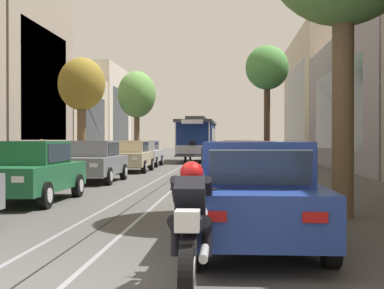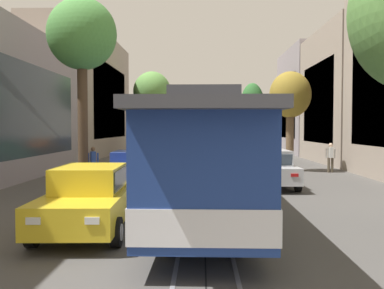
{
  "view_description": "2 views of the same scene",
  "coord_description": "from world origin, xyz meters",
  "px_view_note": "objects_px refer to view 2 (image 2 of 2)",
  "views": [
    {
      "loc": [
        2.34,
        -5.28,
        1.61
      ],
      "look_at": [
        0.21,
        26.03,
        1.35
      ],
      "focal_mm": 50.5,
      "sensor_mm": 36.0,
      "label": 1
    },
    {
      "loc": [
        0.07,
        45.18,
        2.52
      ],
      "look_at": [
        0.78,
        15.29,
        1.31
      ],
      "focal_mm": 39.45,
      "sensor_mm": 36.0,
      "label": 2
    }
  ],
  "objects_px": {
    "parked_car_green_mid_right": "(163,152)",
    "cable_car_trolley": "(205,163)",
    "parked_car_grey_near_left": "(230,144)",
    "street_tree_kerb_left_near": "(252,106)",
    "parked_car_navy_fourth_right": "(152,159)",
    "parked_car_orange_second_right": "(171,148)",
    "parked_car_grey_mid_left": "(242,151)",
    "parked_car_yellow_sixth_right": "(89,199)",
    "parked_car_silver_fifth_left": "(270,168)",
    "motorcycle_with_rider": "(184,145)",
    "parked_car_blue_fifth_right": "(133,171)",
    "parked_car_blue_near_right": "(175,145)",
    "pedestrian_crossing_far": "(331,156)",
    "parked_car_beige_fourth_left": "(250,158)",
    "pedestrian_on_right_pavement": "(93,161)",
    "street_tree_kerb_right_second": "(82,38)",
    "parked_car_green_second_left": "(235,147)",
    "street_tree_kerb_left_second": "(290,97)",
    "street_tree_kerb_right_near": "(152,92)",
    "pedestrian_on_left_pavement": "(131,145)"
  },
  "relations": [
    {
      "from": "motorcycle_with_rider",
      "to": "parked_car_grey_near_left",
      "type": "bearing_deg",
      "value": 158.06
    },
    {
      "from": "parked_car_green_mid_right",
      "to": "cable_car_trolley",
      "type": "bearing_deg",
      "value": 98.35
    },
    {
      "from": "street_tree_kerb_left_second",
      "to": "parked_car_grey_mid_left",
      "type": "bearing_deg",
      "value": -70.49
    },
    {
      "from": "parked_car_blue_fifth_right",
      "to": "street_tree_kerb_right_near",
      "type": "xyz_separation_m",
      "value": [
        1.9,
        -22.53,
        4.97
      ]
    },
    {
      "from": "parked_car_green_mid_right",
      "to": "parked_car_navy_fourth_right",
      "type": "distance_m",
      "value": 7.15
    },
    {
      "from": "parked_car_blue_fifth_right",
      "to": "pedestrian_on_right_pavement",
      "type": "bearing_deg",
      "value": -56.79
    },
    {
      "from": "parked_car_grey_mid_left",
      "to": "parked_car_yellow_sixth_right",
      "type": "height_order",
      "value": "same"
    },
    {
      "from": "street_tree_kerb_right_near",
      "to": "cable_car_trolley",
      "type": "distance_m",
      "value": 29.46
    },
    {
      "from": "parked_car_blue_near_right",
      "to": "street_tree_kerb_right_near",
      "type": "relative_size",
      "value": 0.57
    },
    {
      "from": "street_tree_kerb_right_near",
      "to": "parked_car_blue_fifth_right",
      "type": "bearing_deg",
      "value": 94.81
    },
    {
      "from": "parked_car_grey_near_left",
      "to": "street_tree_kerb_left_near",
      "type": "distance_m",
      "value": 4.8
    },
    {
      "from": "street_tree_kerb_left_second",
      "to": "street_tree_kerb_right_near",
      "type": "height_order",
      "value": "street_tree_kerb_right_near"
    },
    {
      "from": "parked_car_grey_near_left",
      "to": "parked_car_green_mid_right",
      "type": "distance_m",
      "value": 14.08
    },
    {
      "from": "parked_car_grey_mid_left",
      "to": "parked_car_yellow_sixth_right",
      "type": "xyz_separation_m",
      "value": [
        5.58,
        20.15,
        0.0
      ]
    },
    {
      "from": "pedestrian_on_left_pavement",
      "to": "pedestrian_on_right_pavement",
      "type": "distance_m",
      "value": 17.76
    },
    {
      "from": "parked_car_grey_near_left",
      "to": "parked_car_orange_second_right",
      "type": "bearing_deg",
      "value": 50.45
    },
    {
      "from": "pedestrian_on_left_pavement",
      "to": "motorcycle_with_rider",
      "type": "bearing_deg",
      "value": -126.34
    },
    {
      "from": "street_tree_kerb_left_near",
      "to": "motorcycle_with_rider",
      "type": "height_order",
      "value": "street_tree_kerb_left_near"
    },
    {
      "from": "parked_car_grey_mid_left",
      "to": "parked_car_blue_fifth_right",
      "type": "relative_size",
      "value": 0.99
    },
    {
      "from": "parked_car_orange_second_right",
      "to": "pedestrian_on_left_pavement",
      "type": "distance_m",
      "value": 4.44
    },
    {
      "from": "parked_car_beige_fourth_left",
      "to": "street_tree_kerb_right_second",
      "type": "relative_size",
      "value": 0.58
    },
    {
      "from": "parked_car_orange_second_right",
      "to": "parked_car_blue_near_right",
      "type": "bearing_deg",
      "value": -90.12
    },
    {
      "from": "parked_car_grey_mid_left",
      "to": "parked_car_blue_fifth_right",
      "type": "bearing_deg",
      "value": 67.73
    },
    {
      "from": "parked_car_navy_fourth_right",
      "to": "street_tree_kerb_right_near",
      "type": "relative_size",
      "value": 0.57
    },
    {
      "from": "parked_car_green_mid_right",
      "to": "pedestrian_on_right_pavement",
      "type": "relative_size",
      "value": 2.79
    },
    {
      "from": "parked_car_navy_fourth_right",
      "to": "parked_car_orange_second_right",
      "type": "bearing_deg",
      "value": -90.11
    },
    {
      "from": "parked_car_beige_fourth_left",
      "to": "parked_car_yellow_sixth_right",
      "type": "bearing_deg",
      "value": 68.08
    },
    {
      "from": "parked_car_silver_fifth_left",
      "to": "parked_car_blue_fifth_right",
      "type": "bearing_deg",
      "value": 12.3
    },
    {
      "from": "parked_car_silver_fifth_left",
      "to": "motorcycle_with_rider",
      "type": "height_order",
      "value": "parked_car_silver_fifth_left"
    },
    {
      "from": "parked_car_orange_second_right",
      "to": "parked_car_blue_fifth_right",
      "type": "bearing_deg",
      "value": 89.83
    },
    {
      "from": "parked_car_grey_near_left",
      "to": "street_tree_kerb_left_near",
      "type": "relative_size",
      "value": 0.65
    },
    {
      "from": "parked_car_green_second_left",
      "to": "cable_car_trolley",
      "type": "bearing_deg",
      "value": 83.98
    },
    {
      "from": "parked_car_orange_second_right",
      "to": "parked_car_blue_fifth_right",
      "type": "xyz_separation_m",
      "value": [
        0.06,
        19.49,
        0.0
      ]
    },
    {
      "from": "parked_car_green_second_left",
      "to": "parked_car_silver_fifth_left",
      "type": "bearing_deg",
      "value": 90.01
    },
    {
      "from": "street_tree_kerb_right_near",
      "to": "pedestrian_on_right_pavement",
      "type": "bearing_deg",
      "value": 87.77
    },
    {
      "from": "parked_car_beige_fourth_left",
      "to": "parked_car_blue_fifth_right",
      "type": "distance_m",
      "value": 8.8
    },
    {
      "from": "parked_car_silver_fifth_left",
      "to": "pedestrian_crossing_far",
      "type": "height_order",
      "value": "pedestrian_crossing_far"
    },
    {
      "from": "parked_car_silver_fifth_left",
      "to": "parked_car_orange_second_right",
      "type": "relative_size",
      "value": 1.0
    },
    {
      "from": "parked_car_grey_mid_left",
      "to": "pedestrian_on_left_pavement",
      "type": "distance_m",
      "value": 12.36
    },
    {
      "from": "parked_car_silver_fifth_left",
      "to": "pedestrian_crossing_far",
      "type": "relative_size",
      "value": 2.65
    },
    {
      "from": "parked_car_green_mid_right",
      "to": "street_tree_kerb_left_second",
      "type": "distance_m",
      "value": 10.25
    },
    {
      "from": "parked_car_silver_fifth_left",
      "to": "street_tree_kerb_right_second",
      "type": "xyz_separation_m",
      "value": [
        7.54,
        1.37,
        5.21
      ]
    },
    {
      "from": "street_tree_kerb_right_second",
      "to": "parked_car_beige_fourth_left",
      "type": "bearing_deg",
      "value": -136.05
    },
    {
      "from": "parked_car_navy_fourth_right",
      "to": "street_tree_kerb_left_near",
      "type": "distance_m",
      "value": 19.73
    },
    {
      "from": "parked_car_green_second_left",
      "to": "parked_car_green_mid_right",
      "type": "distance_m",
      "value": 9.01
    },
    {
      "from": "parked_car_blue_near_right",
      "to": "pedestrian_crossing_far",
      "type": "distance_m",
      "value": 21.06
    },
    {
      "from": "street_tree_kerb_right_near",
      "to": "cable_car_trolley",
      "type": "xyz_separation_m",
      "value": [
        -4.7,
        28.79,
        -4.11
      ]
    },
    {
      "from": "parked_car_green_mid_right",
      "to": "street_tree_kerb_left_second",
      "type": "bearing_deg",
      "value": 144.02
    },
    {
      "from": "parked_car_grey_mid_left",
      "to": "street_tree_kerb_left_second",
      "type": "xyz_separation_m",
      "value": [
        -2.16,
        6.09,
        3.45
      ]
    },
    {
      "from": "street_tree_kerb_right_near",
      "to": "parked_car_grey_near_left",
      "type": "bearing_deg",
      "value": -154.07
    }
  ]
}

